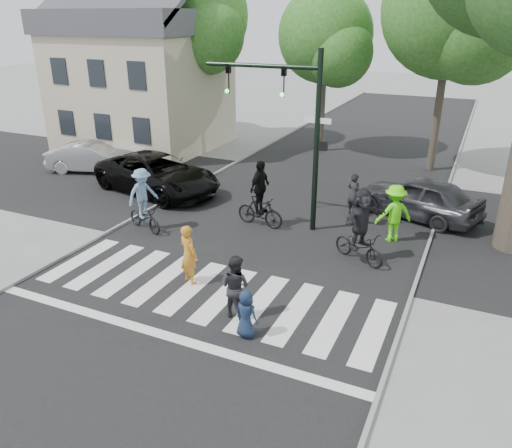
% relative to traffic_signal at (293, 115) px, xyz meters
% --- Properties ---
extents(ground, '(120.00, 120.00, 0.00)m').
position_rel_traffic_signal_xyz_m(ground, '(-0.35, -6.20, -3.90)').
color(ground, gray).
rests_on(ground, ground).
extents(road_stem, '(10.00, 70.00, 0.01)m').
position_rel_traffic_signal_xyz_m(road_stem, '(-0.35, -1.20, -3.90)').
color(road_stem, black).
rests_on(road_stem, ground).
extents(road_cross, '(70.00, 10.00, 0.01)m').
position_rel_traffic_signal_xyz_m(road_cross, '(-0.35, 1.80, -3.89)').
color(road_cross, black).
rests_on(road_cross, ground).
extents(curb_left, '(0.10, 70.00, 0.10)m').
position_rel_traffic_signal_xyz_m(curb_left, '(-5.40, -1.20, -3.85)').
color(curb_left, gray).
rests_on(curb_left, ground).
extents(curb_right, '(0.10, 70.00, 0.10)m').
position_rel_traffic_signal_xyz_m(curb_right, '(4.70, -1.20, -3.85)').
color(curb_right, gray).
rests_on(curb_right, ground).
extents(crosswalk, '(10.00, 3.85, 0.01)m').
position_rel_traffic_signal_xyz_m(crosswalk, '(-0.35, -5.54, -3.89)').
color(crosswalk, silver).
rests_on(crosswalk, ground).
extents(traffic_signal, '(4.45, 0.29, 6.00)m').
position_rel_traffic_signal_xyz_m(traffic_signal, '(0.00, 0.00, 0.00)').
color(traffic_signal, black).
rests_on(traffic_signal, ground).
extents(bg_tree_0, '(5.46, 5.20, 8.97)m').
position_rel_traffic_signal_xyz_m(bg_tree_0, '(-14.09, 9.80, 2.24)').
color(bg_tree_0, brown).
rests_on(bg_tree_0, ground).
extents(bg_tree_1, '(6.09, 5.80, 9.80)m').
position_rel_traffic_signal_xyz_m(bg_tree_1, '(-9.06, 9.28, 2.75)').
color(bg_tree_1, brown).
rests_on(bg_tree_1, ground).
extents(bg_tree_2, '(5.04, 4.80, 8.40)m').
position_rel_traffic_signal_xyz_m(bg_tree_2, '(-2.11, 10.42, 1.88)').
color(bg_tree_2, brown).
rests_on(bg_tree_2, ground).
extents(bg_tree_3, '(6.30, 6.00, 10.20)m').
position_rel_traffic_signal_xyz_m(bg_tree_3, '(3.95, 9.07, 3.04)').
color(bg_tree_3, brown).
rests_on(bg_tree_3, ground).
extents(house, '(8.40, 8.10, 8.82)m').
position_rel_traffic_signal_xyz_m(house, '(-11.85, 7.78, -0.10)').
color(house, '#B8AB8D').
rests_on(house, ground).
extents(pedestrian_woman, '(0.73, 0.61, 1.72)m').
position_rel_traffic_signal_xyz_m(pedestrian_woman, '(-1.07, -4.98, -3.04)').
color(pedestrian_woman, '#C27C22').
rests_on(pedestrian_woman, ground).
extents(pedestrian_child, '(0.64, 0.47, 1.19)m').
position_rel_traffic_signal_xyz_m(pedestrian_child, '(1.47, -6.61, -3.31)').
color(pedestrian_child, '#17253F').
rests_on(pedestrian_child, ground).
extents(pedestrian_adult, '(0.88, 0.74, 1.64)m').
position_rel_traffic_signal_xyz_m(pedestrian_adult, '(0.85, -5.93, -3.08)').
color(pedestrian_adult, black).
rests_on(pedestrian_adult, ground).
extents(cyclist_left, '(1.84, 1.28, 2.20)m').
position_rel_traffic_signal_xyz_m(cyclist_left, '(-4.43, -2.45, -2.95)').
color(cyclist_left, black).
rests_on(cyclist_left, ground).
extents(cyclist_mid, '(1.87, 1.15, 2.37)m').
position_rel_traffic_signal_xyz_m(cyclist_mid, '(-0.97, -0.46, -2.93)').
color(cyclist_mid, black).
rests_on(cyclist_mid, ground).
extents(cyclist_right, '(1.90, 1.75, 2.30)m').
position_rel_traffic_signal_xyz_m(cyclist_right, '(2.88, -1.70, -2.88)').
color(cyclist_right, black).
rests_on(cyclist_right, ground).
extents(car_suv, '(6.21, 3.95, 1.60)m').
position_rel_traffic_signal_xyz_m(car_suv, '(-6.36, 1.08, -3.10)').
color(car_suv, black).
rests_on(car_suv, ground).
extents(car_silver, '(4.45, 2.74, 1.38)m').
position_rel_traffic_signal_xyz_m(car_silver, '(-10.94, 2.31, -3.21)').
color(car_silver, '#B4B2B7').
rests_on(car_silver, ground).
extents(car_grey, '(4.89, 3.19, 1.55)m').
position_rel_traffic_signal_xyz_m(car_grey, '(3.95, 2.74, -3.13)').
color(car_grey, '#2F2F34').
rests_on(car_grey, ground).
extents(bystander_hivis, '(1.42, 1.32, 1.92)m').
position_rel_traffic_signal_xyz_m(bystander_hivis, '(3.51, 0.24, -2.94)').
color(bystander_hivis, '#5AFF10').
rests_on(bystander_hivis, ground).
extents(bystander_dark, '(0.68, 0.58, 1.59)m').
position_rel_traffic_signal_xyz_m(bystander_dark, '(1.74, 2.01, -3.11)').
color(bystander_dark, black).
rests_on(bystander_dark, ground).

